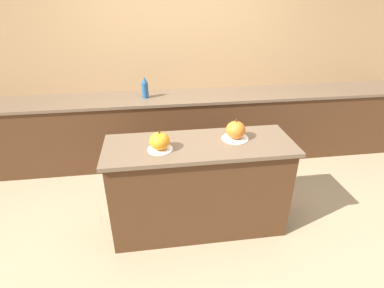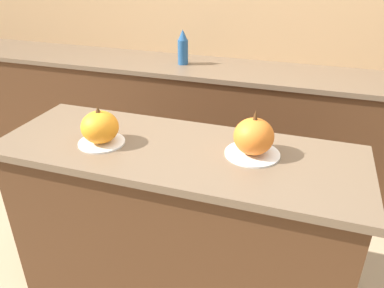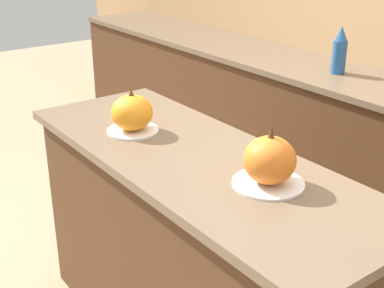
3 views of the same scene
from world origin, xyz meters
TOP-DOWN VIEW (x-y plane):
  - ground_plane at (0.00, 0.00)m, footprint 12.00×12.00m
  - wall_back at (0.00, 1.68)m, footprint 8.00×0.06m
  - kitchen_island at (0.00, 0.00)m, footprint 1.64×0.59m
  - back_counter at (0.00, 1.35)m, footprint 6.00×0.60m
  - pumpkin_cake_left at (-0.34, -0.06)m, footprint 0.21×0.21m
  - pumpkin_cake_right at (0.33, 0.05)m, footprint 0.24×0.24m
  - bottle_tall at (-0.45, 1.35)m, footprint 0.08×0.08m

SIDE VIEW (x-z plane):
  - ground_plane at x=0.00m, z-range 0.00..0.00m
  - back_counter at x=0.00m, z-range 0.00..0.89m
  - kitchen_island at x=0.00m, z-range 0.00..0.90m
  - pumpkin_cake_left at x=-0.34m, z-range 0.88..1.06m
  - pumpkin_cake_right at x=0.33m, z-range 0.87..1.08m
  - bottle_tall at x=-0.45m, z-range 0.88..1.15m
  - wall_back at x=0.00m, z-range 0.00..2.50m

